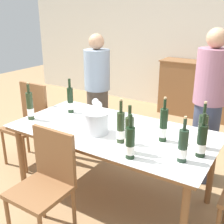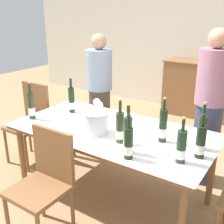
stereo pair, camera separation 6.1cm
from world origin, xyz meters
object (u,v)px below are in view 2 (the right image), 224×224
at_px(chair_left_end, 31,118).
at_px(ice_bucket, 96,122).
at_px(chair_near_front, 45,177).
at_px(person_guest_left, 209,110).
at_px(wine_bottle_3, 181,147).
at_px(wine_bottle_6, 128,144).
at_px(wine_bottle_2, 202,134).
at_px(wine_glass_0, 99,105).
at_px(sideboard_cabinet, 207,91).
at_px(wine_glass_1, 97,102).
at_px(wine_bottle_4, 128,136).
at_px(wine_bottle_0, 72,100).
at_px(dining_table, 112,136).
at_px(person_host, 99,95).
at_px(wine_bottle_5, 163,126).
at_px(wine_bottle_1, 31,106).
at_px(wine_bottle_7, 201,143).
at_px(wine_bottle_8, 120,128).
at_px(wine_glass_2, 87,110).

bearing_deg(chair_left_end, ice_bucket, -10.78).
bearing_deg(chair_near_front, person_guest_left, 60.85).
relative_size(wine_bottle_3, wine_bottle_6, 1.01).
relative_size(wine_bottle_2, wine_glass_0, 2.57).
xyz_separation_m(sideboard_cabinet, wine_glass_1, (-0.54, -2.47, 0.36)).
bearing_deg(wine_bottle_4, wine_bottle_0, 154.90).
height_order(dining_table, person_host, person_host).
bearing_deg(wine_bottle_5, ice_bucket, -163.95).
bearing_deg(dining_table, wine_bottle_2, 5.49).
xyz_separation_m(wine_bottle_3, wine_glass_1, (-1.18, 0.54, -0.01)).
bearing_deg(ice_bucket, wine_bottle_2, 13.27).
bearing_deg(dining_table, person_guest_left, 49.67).
xyz_separation_m(ice_bucket, person_host, (-0.64, 0.93, -0.07)).
distance_m(wine_bottle_1, wine_bottle_5, 1.39).
xyz_separation_m(wine_bottle_6, chair_left_end, (-1.67, 0.47, -0.30)).
bearing_deg(wine_glass_0, wine_bottle_1, -137.75).
height_order(ice_bucket, wine_bottle_0, wine_bottle_0).
distance_m(wine_bottle_0, wine_bottle_7, 1.52).
relative_size(wine_bottle_3, wine_glass_1, 2.27).
xyz_separation_m(dining_table, wine_bottle_7, (0.86, -0.07, 0.19)).
relative_size(wine_bottle_8, wine_glass_2, 2.99).
bearing_deg(sideboard_cabinet, wine_glass_1, -102.34).
relative_size(sideboard_cabinet, wine_bottle_2, 3.82).
distance_m(wine_bottle_0, wine_glass_0, 0.33).
xyz_separation_m(wine_bottle_0, wine_bottle_7, (1.50, -0.23, -0.01)).
distance_m(wine_bottle_5, wine_glass_1, 0.96).
bearing_deg(wine_glass_0, person_host, 126.08).
bearing_deg(wine_bottle_5, chair_left_end, 178.19).
height_order(wine_bottle_0, chair_near_front, wine_bottle_0).
bearing_deg(wine_glass_1, wine_bottle_4, -39.04).
distance_m(sideboard_cabinet, wine_bottle_4, 3.13).
relative_size(wine_bottle_3, wine_glass_2, 2.76).
bearing_deg(wine_bottle_7, wine_bottle_6, -144.91).
bearing_deg(wine_bottle_0, person_host, 97.36).
xyz_separation_m(wine_bottle_0, wine_bottle_1, (-0.21, -0.38, 0.00)).
relative_size(ice_bucket, wine_bottle_5, 0.60).
height_order(wine_bottle_3, wine_bottle_7, wine_bottle_3).
xyz_separation_m(wine_bottle_8, person_host, (-0.93, 0.98, -0.10)).
distance_m(wine_bottle_3, wine_glass_1, 1.30).
height_order(dining_table, wine_glass_2, wine_glass_2).
height_order(sideboard_cabinet, wine_bottle_5, wine_bottle_5).
bearing_deg(person_guest_left, person_host, -179.67).
bearing_deg(wine_bottle_8, wine_bottle_6, -44.52).
bearing_deg(wine_bottle_2, chair_near_front, -140.96).
relative_size(wine_bottle_2, wine_glass_2, 3.07).
bearing_deg(wine_bottle_5, wine_glass_1, 162.66).
height_order(wine_bottle_1, wine_glass_1, wine_bottle_1).
bearing_deg(wine_bottle_0, dining_table, -14.24).
height_order(dining_table, wine_bottle_0, wine_bottle_0).
bearing_deg(person_host, wine_bottle_3, -34.31).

